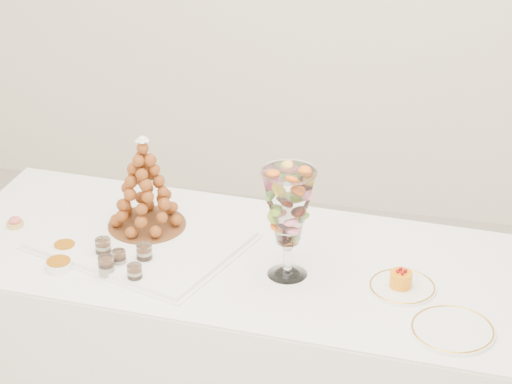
# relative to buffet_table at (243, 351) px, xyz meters

# --- Properties ---
(buffet_table) EXTENTS (2.09, 0.93, 0.78)m
(buffet_table) POSITION_rel_buffet_table_xyz_m (0.00, 0.00, 0.00)
(buffet_table) COLOR white
(buffet_table) RESTS_ON ground
(lace_tray) EXTENTS (0.77, 0.66, 0.02)m
(lace_tray) POSITION_rel_buffet_table_xyz_m (-0.36, 0.01, 0.40)
(lace_tray) COLOR white
(lace_tray) RESTS_ON buffet_table
(macaron_vase) EXTENTS (0.17, 0.17, 0.37)m
(macaron_vase) POSITION_rel_buffet_table_xyz_m (0.17, -0.07, 0.63)
(macaron_vase) COLOR white
(macaron_vase) RESTS_ON buffet_table
(cake_plate) EXTENTS (0.22, 0.22, 0.01)m
(cake_plate) POSITION_rel_buffet_table_xyz_m (0.54, -0.07, 0.39)
(cake_plate) COLOR white
(cake_plate) RESTS_ON buffet_table
(spare_plate) EXTENTS (0.25, 0.25, 0.01)m
(spare_plate) POSITION_rel_buffet_table_xyz_m (0.71, -0.27, 0.40)
(spare_plate) COLOR white
(spare_plate) RESTS_ON buffet_table
(pink_tart) EXTENTS (0.06, 0.06, 0.04)m
(pink_tart) POSITION_rel_buffet_table_xyz_m (-0.83, 0.01, 0.41)
(pink_tart) COLOR tan
(pink_tart) RESTS_ON buffet_table
(verrine_a) EXTENTS (0.07, 0.07, 0.07)m
(verrine_a) POSITION_rel_buffet_table_xyz_m (-0.45, -0.11, 0.43)
(verrine_a) COLOR white
(verrine_a) RESTS_ON buffet_table
(verrine_b) EXTENTS (0.05, 0.05, 0.06)m
(verrine_b) POSITION_rel_buffet_table_xyz_m (-0.38, -0.16, 0.42)
(verrine_b) COLOR white
(verrine_b) RESTS_ON buffet_table
(verrine_c) EXTENTS (0.06, 0.06, 0.07)m
(verrine_c) POSITION_rel_buffet_table_xyz_m (-0.30, -0.12, 0.43)
(verrine_c) COLOR white
(verrine_c) RESTS_ON buffet_table
(verrine_d) EXTENTS (0.05, 0.05, 0.07)m
(verrine_d) POSITION_rel_buffet_table_xyz_m (-0.40, -0.22, 0.43)
(verrine_d) COLOR white
(verrine_d) RESTS_ON buffet_table
(verrine_e) EXTENTS (0.05, 0.05, 0.07)m
(verrine_e) POSITION_rel_buffet_table_xyz_m (-0.30, -0.24, 0.42)
(verrine_e) COLOR white
(verrine_e) RESTS_ON buffet_table
(ramekin_back) EXTENTS (0.08, 0.08, 0.02)m
(ramekin_back) POSITION_rel_buffet_table_xyz_m (-0.59, -0.10, 0.40)
(ramekin_back) COLOR white
(ramekin_back) RESTS_ON buffet_table
(ramekin_front) EXTENTS (0.09, 0.09, 0.03)m
(ramekin_front) POSITION_rel_buffet_table_xyz_m (-0.57, -0.21, 0.40)
(ramekin_front) COLOR white
(ramekin_front) RESTS_ON buffet_table
(croquembouche) EXTENTS (0.27, 0.27, 0.34)m
(croquembouche) POSITION_rel_buffet_table_xyz_m (-0.37, 0.09, 0.58)
(croquembouche) COLOR brown
(croquembouche) RESTS_ON lace_tray
(mousse_cake) EXTENTS (0.07, 0.07, 0.06)m
(mousse_cake) POSITION_rel_buffet_table_xyz_m (0.54, -0.07, 0.43)
(mousse_cake) COLOR orange
(mousse_cake) RESTS_ON cake_plate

